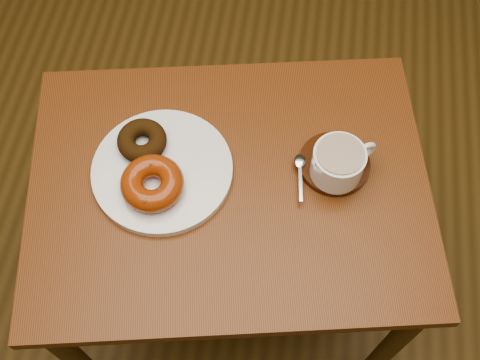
# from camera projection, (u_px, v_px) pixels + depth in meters

# --- Properties ---
(ground) EXTENTS (6.00, 6.00, 0.00)m
(ground) POSITION_uv_depth(u_px,v_px,m) (228.00, 323.00, 1.66)
(ground) COLOR brown
(ground) RESTS_ON ground
(cafe_table) EXTENTS (0.82, 0.68, 0.68)m
(cafe_table) POSITION_uv_depth(u_px,v_px,m) (230.00, 209.00, 1.19)
(cafe_table) COLOR brown
(cafe_table) RESTS_ON ground
(donut_plate) EXTENTS (0.34, 0.34, 0.02)m
(donut_plate) POSITION_uv_depth(u_px,v_px,m) (162.00, 170.00, 1.09)
(donut_plate) COLOR white
(donut_plate) RESTS_ON cafe_table
(donut_cinnamon) EXTENTS (0.12, 0.12, 0.03)m
(donut_cinnamon) POSITION_uv_depth(u_px,v_px,m) (142.00, 140.00, 1.10)
(donut_cinnamon) COLOR #331E0A
(donut_cinnamon) RESTS_ON donut_plate
(donut_caramel) EXTENTS (0.15, 0.15, 0.04)m
(donut_caramel) POSITION_uv_depth(u_px,v_px,m) (152.00, 183.00, 1.05)
(donut_caramel) COLOR #973A10
(donut_caramel) RESTS_ON donut_plate
(saucer) EXTENTS (0.17, 0.17, 0.01)m
(saucer) POSITION_uv_depth(u_px,v_px,m) (334.00, 164.00, 1.10)
(saucer) COLOR #361607
(saucer) RESTS_ON cafe_table
(coffee_cup) EXTENTS (0.11, 0.09, 0.07)m
(coffee_cup) POSITION_uv_depth(u_px,v_px,m) (339.00, 162.00, 1.06)
(coffee_cup) COLOR white
(coffee_cup) RESTS_ON saucer
(teaspoon) EXTENTS (0.02, 0.10, 0.01)m
(teaspoon) POSITION_uv_depth(u_px,v_px,m) (300.00, 165.00, 1.09)
(teaspoon) COLOR silver
(teaspoon) RESTS_ON saucer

